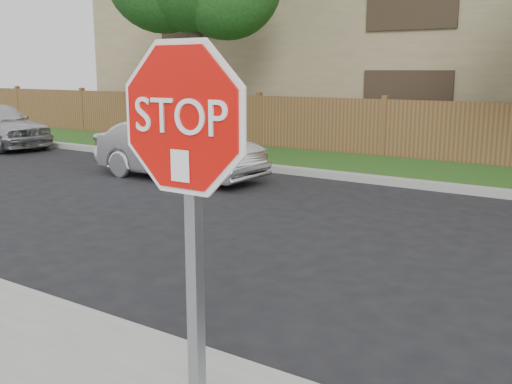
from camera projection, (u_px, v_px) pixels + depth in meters
The scene contains 2 objects.
stop_sign at pixel (187, 186), 2.84m from camera, with size 1.01×0.13×2.55m.
sedan_left at pixel (179, 149), 13.06m from camera, with size 1.39×3.99×1.32m, color silver.
Camera 1 is at (2.16, -3.59, 2.37)m, focal length 42.00 mm.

